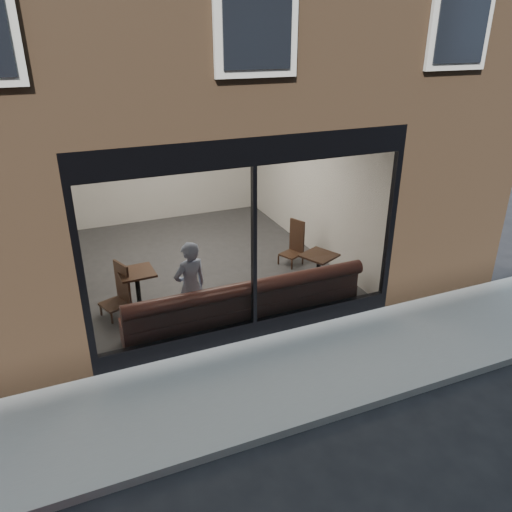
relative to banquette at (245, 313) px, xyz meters
name	(u,v)px	position (x,y,z in m)	size (l,w,h in m)	color
ground	(317,421)	(0.00, -2.45, -0.23)	(120.00, 120.00, 0.00)	black
sidewalk_near	(282,374)	(0.00, -1.45, -0.22)	(40.00, 2.00, 0.01)	gray
kerb_near	(319,420)	(0.00, -2.50, -0.17)	(40.00, 0.10, 0.12)	gray
host_building_pier_right	(297,145)	(3.75, 5.55, 1.38)	(2.50, 12.00, 3.20)	brown
host_building_backfill	(138,136)	(0.00, 8.55, 1.38)	(5.00, 6.00, 3.20)	brown
cafe_floor	(200,263)	(0.00, 2.55, -0.21)	(6.00, 6.00, 0.00)	#2D2D30
cafe_ceiling	(192,108)	(0.00, 2.55, 2.97)	(6.00, 6.00, 0.00)	white
cafe_wall_back	(162,158)	(0.00, 5.54, 1.37)	(5.00, 5.00, 0.00)	silver
cafe_wall_left	(63,207)	(-2.49, 2.55, 1.37)	(6.00, 6.00, 0.00)	silver
cafe_wall_right	(308,178)	(2.49, 2.55, 1.37)	(6.00, 6.00, 0.00)	silver
storefront_kick	(254,329)	(0.00, -0.40, -0.08)	(5.00, 0.10, 0.30)	black
storefront_header	(254,151)	(0.00, -0.40, 2.77)	(5.00, 0.10, 0.40)	black
storefront_mullion	(254,249)	(0.00, -0.40, 1.32)	(0.06, 0.10, 2.50)	black
storefront_glass	(255,249)	(0.00, -0.43, 1.33)	(4.80, 4.80, 0.00)	white
banquette	(245,313)	(0.00, 0.00, 0.00)	(4.00, 0.55, 0.45)	#381A14
person	(191,287)	(-0.84, 0.21, 0.55)	(0.57, 0.37, 1.55)	#8795B9
cafe_table_left	(136,272)	(-1.53, 1.15, 0.52)	(0.59, 0.59, 0.04)	black
cafe_table_right	(319,256)	(1.69, 0.55, 0.52)	(0.56, 0.56, 0.04)	black
cafe_chair_left	(115,304)	(-1.94, 1.10, 0.01)	(0.42, 0.42, 0.04)	black
cafe_chair_right	(291,254)	(1.74, 1.78, 0.01)	(0.37, 0.37, 0.03)	black
wall_poster	(65,203)	(-2.45, 2.54, 1.45)	(0.02, 0.56, 0.75)	white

